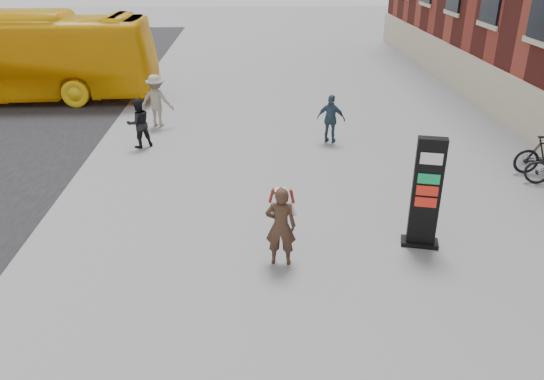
{
  "coord_description": "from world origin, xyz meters",
  "views": [
    {
      "loc": [
        0.1,
        -9.2,
        6.07
      ],
      "look_at": [
        0.54,
        1.22,
        1.21
      ],
      "focal_mm": 35.0,
      "sensor_mm": 36.0,
      "label": 1
    }
  ],
  "objects_px": {
    "pedestrian_b": "(157,101)",
    "pedestrian_c": "(331,119)",
    "info_pylon": "(426,194)",
    "woman": "(281,225)",
    "pedestrian_a": "(139,123)"
  },
  "relations": [
    {
      "from": "woman",
      "to": "pedestrian_a",
      "type": "height_order",
      "value": "woman"
    },
    {
      "from": "info_pylon",
      "to": "pedestrian_a",
      "type": "height_order",
      "value": "info_pylon"
    },
    {
      "from": "pedestrian_b",
      "to": "pedestrian_c",
      "type": "relative_size",
      "value": 1.16
    },
    {
      "from": "pedestrian_a",
      "to": "pedestrian_b",
      "type": "distance_m",
      "value": 2.24
    },
    {
      "from": "info_pylon",
      "to": "pedestrian_c",
      "type": "distance_m",
      "value": 6.84
    },
    {
      "from": "pedestrian_b",
      "to": "pedestrian_c",
      "type": "xyz_separation_m",
      "value": [
        6.03,
        -2.04,
        -0.13
      ]
    },
    {
      "from": "pedestrian_a",
      "to": "woman",
      "type": "bearing_deg",
      "value": 91.48
    },
    {
      "from": "pedestrian_a",
      "to": "pedestrian_b",
      "type": "bearing_deg",
      "value": -125.08
    },
    {
      "from": "woman",
      "to": "pedestrian_c",
      "type": "distance_m",
      "value": 7.63
    },
    {
      "from": "info_pylon",
      "to": "pedestrian_b",
      "type": "xyz_separation_m",
      "value": [
        -7.07,
        8.78,
        -0.31
      ]
    },
    {
      "from": "woman",
      "to": "pedestrian_a",
      "type": "relative_size",
      "value": 1.07
    },
    {
      "from": "pedestrian_b",
      "to": "pedestrian_c",
      "type": "height_order",
      "value": "pedestrian_b"
    },
    {
      "from": "info_pylon",
      "to": "woman",
      "type": "relative_size",
      "value": 1.44
    },
    {
      "from": "info_pylon",
      "to": "pedestrian_c",
      "type": "bearing_deg",
      "value": 112.91
    },
    {
      "from": "woman",
      "to": "pedestrian_c",
      "type": "relative_size",
      "value": 1.07
    }
  ]
}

